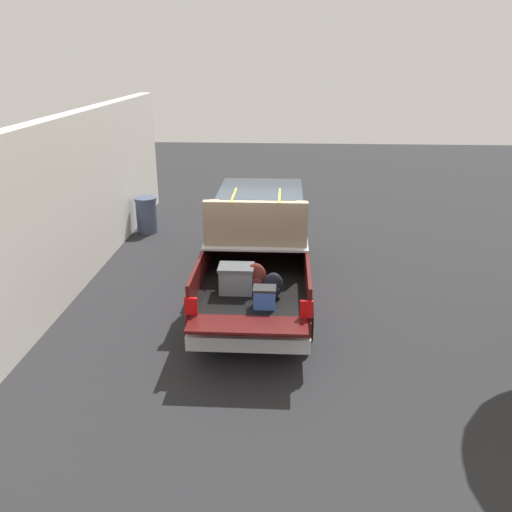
% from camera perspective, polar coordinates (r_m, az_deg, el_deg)
% --- Properties ---
extents(ground_plane, '(40.00, 40.00, 0.00)m').
position_cam_1_polar(ground_plane, '(10.85, 0.18, -4.30)').
color(ground_plane, '#262628').
extents(pickup_truck, '(6.05, 2.06, 2.23)m').
position_cam_1_polar(pickup_truck, '(10.82, 0.29, 1.24)').
color(pickup_truck, '#470F0F').
rests_on(pickup_truck, ground_plane).
extents(building_facade, '(11.54, 0.36, 3.52)m').
position_cam_1_polar(building_facade, '(12.31, -17.92, 6.46)').
color(building_facade, silver).
rests_on(building_facade, ground_plane).
extents(trash_can, '(0.60, 0.60, 0.98)m').
position_cam_1_polar(trash_can, '(14.90, -11.75, 4.39)').
color(trash_can, '#3F4C66').
rests_on(trash_can, ground_plane).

